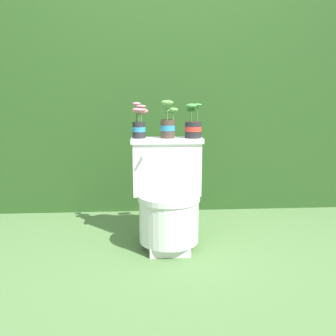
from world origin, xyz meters
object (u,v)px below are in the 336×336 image
object	(u,v)px
toilet	(168,199)
potted_plant_middle	(193,126)
potted_plant_midleft	(168,123)
potted_plant_left	(139,123)

from	to	relation	value
toilet	potted_plant_middle	xyz separation A→B (m)	(0.17, 0.13, 0.45)
toilet	potted_plant_midleft	size ratio (longest dim) A/B	2.78
potted_plant_left	potted_plant_midleft	xyz separation A→B (m)	(0.19, -0.01, -0.00)
potted_plant_middle	toilet	bearing A→B (deg)	-143.02
potted_plant_left	toilet	bearing A→B (deg)	-37.41
potted_plant_left	potted_plant_midleft	size ratio (longest dim) A/B	0.94
toilet	potted_plant_middle	bearing A→B (deg)	36.98
toilet	potted_plant_midleft	bearing A→B (deg)	87.73
potted_plant_midleft	potted_plant_middle	size ratio (longest dim) A/B	1.10
potted_plant_left	potted_plant_midleft	world-z (taller)	potted_plant_midleft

